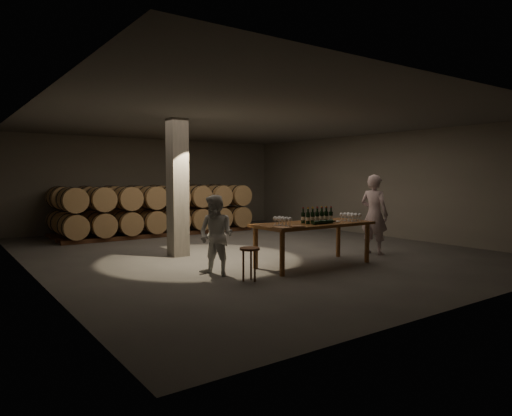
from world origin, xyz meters
TOP-DOWN VIEW (x-y plane):
  - room at (-1.80, 0.20)m, footprint 12.00×12.00m
  - tasting_table at (0.00, -2.50)m, footprint 2.60×1.10m
  - barrel_stack_back at (-0.57, 5.20)m, footprint 6.26×0.95m
  - barrel_stack_front at (-0.57, 3.80)m, footprint 6.26×0.95m
  - bottle_cluster at (0.08, -2.53)m, footprint 0.73×0.23m
  - lying_bottles at (-0.01, -2.80)m, footprint 0.62×0.08m
  - glass_cluster_left at (-0.90, -2.59)m, footprint 0.20×0.42m
  - glass_cluster_right at (0.96, -2.64)m, footprint 0.30×0.41m
  - plate at (0.48, -2.60)m, footprint 0.29×0.29m
  - notebook_near at (-0.84, -2.95)m, footprint 0.28×0.25m
  - notebook_corner at (-1.18, -2.92)m, footprint 0.26×0.32m
  - pen at (-0.70, -2.95)m, footprint 0.15×0.04m
  - stool at (-1.90, -2.90)m, footprint 0.36×0.36m
  - person_man at (2.14, -2.31)m, footprint 0.58×0.77m
  - person_woman at (-2.16, -2.17)m, footprint 0.83×0.91m

SIDE VIEW (x-z plane):
  - stool at x=-1.90m, z-range 0.19..0.79m
  - person_woman at x=-2.16m, z-range 0.00..1.52m
  - tasting_table at x=0.00m, z-range 0.35..1.25m
  - barrel_stack_back at x=-0.57m, z-range 0.04..1.61m
  - barrel_stack_front at x=-0.57m, z-range 0.04..1.61m
  - pen at x=-0.70m, z-range 0.90..0.91m
  - plate at x=0.48m, z-range 0.90..0.92m
  - notebook_corner at x=-1.18m, z-range 0.90..0.93m
  - notebook_near at x=-0.84m, z-range 0.90..0.93m
  - lying_bottles at x=-0.01m, z-range 0.90..0.98m
  - person_man at x=2.14m, z-range 0.00..1.91m
  - bottle_cluster at x=0.08m, z-range 0.85..1.19m
  - glass_cluster_right at x=0.96m, z-range 0.94..1.11m
  - glass_cluster_left at x=-0.90m, z-range 0.94..1.12m
  - room at x=-1.80m, z-range -4.40..7.60m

